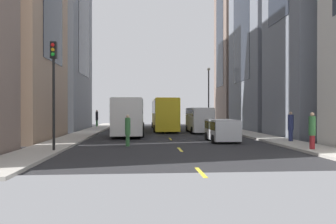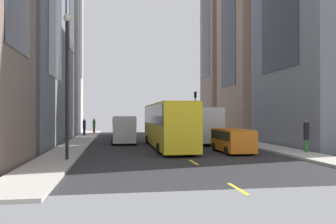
{
  "view_description": "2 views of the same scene",
  "coord_description": "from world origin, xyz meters",
  "px_view_note": "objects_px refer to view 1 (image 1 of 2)",
  "views": [
    {
      "loc": [
        -2.11,
        -32.84,
        2.32
      ],
      "look_at": [
        0.49,
        2.11,
        2.14
      ],
      "focal_mm": 34.42,
      "sensor_mm": 36.0,
      "label": 1
    },
    {
      "loc": [
        4.41,
        32.81,
        2.69
      ],
      "look_at": [
        -1.0,
        -1.86,
        2.99
      ],
      "focal_mm": 36.34,
      "sensor_mm": 36.0,
      "label": 2
    }
  ],
  "objects_px": {
    "city_bus_white": "(130,114)",
    "pedestrian_crossing_near": "(97,118)",
    "delivery_van_white": "(199,118)",
    "traffic_light_near_corner": "(54,75)",
    "car_silver_0": "(222,129)",
    "pedestrian_waiting_curb": "(291,126)",
    "pedestrian_crossing_mid": "(312,130)",
    "pedestrian_walking_far": "(128,130)",
    "streetcar_yellow": "(164,112)",
    "car_orange_1": "(131,120)"
  },
  "relations": [
    {
      "from": "city_bus_white",
      "to": "pedestrian_crossing_near",
      "type": "xyz_separation_m",
      "value": [
        -5.0,
        12.51,
        -0.68
      ]
    },
    {
      "from": "pedestrian_crossing_mid",
      "to": "pedestrian_crossing_near",
      "type": "bearing_deg",
      "value": -141.53
    },
    {
      "from": "delivery_van_white",
      "to": "car_silver_0",
      "type": "bearing_deg",
      "value": -89.84
    },
    {
      "from": "car_silver_0",
      "to": "delivery_van_white",
      "type": "bearing_deg",
      "value": 90.16
    },
    {
      "from": "streetcar_yellow",
      "to": "pedestrian_walking_far",
      "type": "bearing_deg",
      "value": -101.11
    },
    {
      "from": "pedestrian_walking_far",
      "to": "pedestrian_waiting_curb",
      "type": "relative_size",
      "value": 0.99
    },
    {
      "from": "city_bus_white",
      "to": "pedestrian_crossing_near",
      "type": "distance_m",
      "value": 13.49
    },
    {
      "from": "delivery_van_white",
      "to": "pedestrian_walking_far",
      "type": "xyz_separation_m",
      "value": [
        -6.76,
        -12.09,
        -0.44
      ]
    },
    {
      "from": "delivery_van_white",
      "to": "pedestrian_waiting_curb",
      "type": "height_order",
      "value": "delivery_van_white"
    },
    {
      "from": "pedestrian_crossing_mid",
      "to": "pedestrian_waiting_curb",
      "type": "xyz_separation_m",
      "value": [
        0.92,
        4.63,
        0.0
      ]
    },
    {
      "from": "delivery_van_white",
      "to": "car_orange_1",
      "type": "bearing_deg",
      "value": 128.07
    },
    {
      "from": "delivery_van_white",
      "to": "traffic_light_near_corner",
      "type": "relative_size",
      "value": 1.01
    },
    {
      "from": "streetcar_yellow",
      "to": "pedestrian_crossing_mid",
      "type": "height_order",
      "value": "streetcar_yellow"
    },
    {
      "from": "pedestrian_walking_far",
      "to": "pedestrian_crossing_near",
      "type": "bearing_deg",
      "value": -170.06
    },
    {
      "from": "pedestrian_crossing_near",
      "to": "pedestrian_crossing_mid",
      "type": "distance_m",
      "value": 31.1
    },
    {
      "from": "streetcar_yellow",
      "to": "traffic_light_near_corner",
      "type": "relative_size",
      "value": 2.32
    },
    {
      "from": "city_bus_white",
      "to": "delivery_van_white",
      "type": "relative_size",
      "value": 2.15
    },
    {
      "from": "delivery_van_white",
      "to": "car_orange_1",
      "type": "xyz_separation_m",
      "value": [
        -7.43,
        9.48,
        -0.52
      ]
    },
    {
      "from": "car_silver_0",
      "to": "pedestrian_crossing_near",
      "type": "height_order",
      "value": "pedestrian_crossing_near"
    },
    {
      "from": "car_orange_1",
      "to": "pedestrian_crossing_mid",
      "type": "relative_size",
      "value": 2.24
    },
    {
      "from": "delivery_van_white",
      "to": "pedestrian_waiting_curb",
      "type": "bearing_deg",
      "value": -67.14
    },
    {
      "from": "car_silver_0",
      "to": "traffic_light_near_corner",
      "type": "relative_size",
      "value": 0.68
    },
    {
      "from": "car_orange_1",
      "to": "pedestrian_walking_far",
      "type": "height_order",
      "value": "pedestrian_walking_far"
    },
    {
      "from": "streetcar_yellow",
      "to": "car_orange_1",
      "type": "relative_size",
      "value": 2.97
    },
    {
      "from": "city_bus_white",
      "to": "pedestrian_waiting_curb",
      "type": "distance_m",
      "value": 15.21
    },
    {
      "from": "pedestrian_waiting_curb",
      "to": "traffic_light_near_corner",
      "type": "height_order",
      "value": "traffic_light_near_corner"
    },
    {
      "from": "streetcar_yellow",
      "to": "delivery_van_white",
      "type": "relative_size",
      "value": 2.3
    },
    {
      "from": "car_silver_0",
      "to": "car_orange_1",
      "type": "distance_m",
      "value": 20.49
    },
    {
      "from": "streetcar_yellow",
      "to": "car_orange_1",
      "type": "height_order",
      "value": "streetcar_yellow"
    },
    {
      "from": "city_bus_white",
      "to": "delivery_van_white",
      "type": "bearing_deg",
      "value": 10.84
    },
    {
      "from": "pedestrian_crossing_near",
      "to": "pedestrian_waiting_curb",
      "type": "distance_m",
      "value": 27.77
    },
    {
      "from": "streetcar_yellow",
      "to": "pedestrian_waiting_curb",
      "type": "relative_size",
      "value": 6.61
    },
    {
      "from": "city_bus_white",
      "to": "delivery_van_white",
      "type": "height_order",
      "value": "city_bus_white"
    },
    {
      "from": "car_orange_1",
      "to": "traffic_light_near_corner",
      "type": "distance_m",
      "value": 25.01
    },
    {
      "from": "pedestrian_walking_far",
      "to": "pedestrian_crossing_mid",
      "type": "xyz_separation_m",
      "value": [
        10.47,
        -3.55,
        0.15
      ]
    },
    {
      "from": "city_bus_white",
      "to": "car_silver_0",
      "type": "distance_m",
      "value": 10.95
    },
    {
      "from": "pedestrian_walking_far",
      "to": "pedestrian_waiting_curb",
      "type": "xyz_separation_m",
      "value": [
        11.4,
        1.08,
        0.16
      ]
    },
    {
      "from": "pedestrian_walking_far",
      "to": "traffic_light_near_corner",
      "type": "bearing_deg",
      "value": -54.86
    },
    {
      "from": "car_orange_1",
      "to": "pedestrian_walking_far",
      "type": "distance_m",
      "value": 21.58
    },
    {
      "from": "car_silver_0",
      "to": "pedestrian_crossing_mid",
      "type": "relative_size",
      "value": 1.95
    },
    {
      "from": "pedestrian_waiting_curb",
      "to": "delivery_van_white",
      "type": "bearing_deg",
      "value": -74.35
    },
    {
      "from": "city_bus_white",
      "to": "car_silver_0",
      "type": "relative_size",
      "value": 3.19
    },
    {
      "from": "car_orange_1",
      "to": "traffic_light_near_corner",
      "type": "height_order",
      "value": "traffic_light_near_corner"
    },
    {
      "from": "streetcar_yellow",
      "to": "car_silver_0",
      "type": "distance_m",
      "value": 15.19
    },
    {
      "from": "city_bus_white",
      "to": "streetcar_yellow",
      "type": "distance_m",
      "value": 7.5
    },
    {
      "from": "car_silver_0",
      "to": "pedestrian_walking_far",
      "type": "distance_m",
      "value": 7.22
    },
    {
      "from": "pedestrian_crossing_near",
      "to": "pedestrian_crossing_mid",
      "type": "height_order",
      "value": "pedestrian_crossing_near"
    },
    {
      "from": "streetcar_yellow",
      "to": "pedestrian_waiting_curb",
      "type": "xyz_separation_m",
      "value": [
        8.01,
        -16.15,
        -0.89
      ]
    },
    {
      "from": "pedestrian_crossing_mid",
      "to": "pedestrian_waiting_curb",
      "type": "height_order",
      "value": "pedestrian_waiting_curb"
    },
    {
      "from": "city_bus_white",
      "to": "streetcar_yellow",
      "type": "relative_size",
      "value": 0.93
    }
  ]
}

